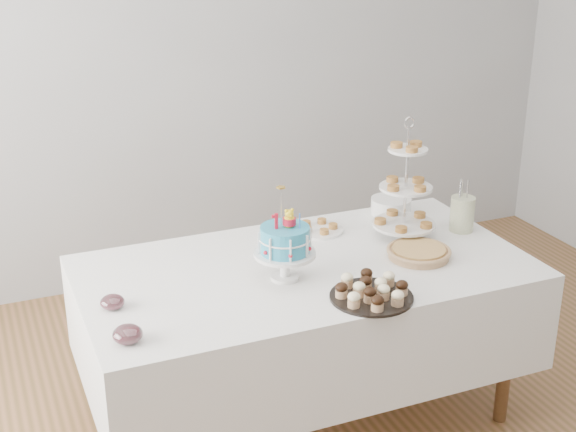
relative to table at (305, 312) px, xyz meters
name	(u,v)px	position (x,y,z in m)	size (l,w,h in m)	color
walls	(340,155)	(0.00, -0.30, 0.81)	(5.04, 4.04, 2.70)	#999B9E
table	(305,312)	(0.00, 0.00, 0.00)	(1.92, 1.02, 0.77)	white
birthday_cake	(285,255)	(-0.13, -0.08, 0.33)	(0.26, 0.26, 0.39)	white
cupcake_tray	(372,290)	(0.12, -0.38, 0.26)	(0.33, 0.33, 0.08)	black
pie	(419,252)	(0.49, -0.11, 0.25)	(0.28, 0.28, 0.04)	tan
tiered_stand	(406,188)	(0.55, 0.12, 0.47)	(0.29, 0.29, 0.57)	silver
plate_stack	(391,206)	(0.64, 0.40, 0.27)	(0.20, 0.20, 0.08)	white
pastry_plate	(318,228)	(0.21, 0.33, 0.24)	(0.24, 0.24, 0.04)	white
jam_bowl_a	(128,334)	(-0.84, -0.34, 0.26)	(0.11, 0.11, 0.06)	silver
jam_bowl_b	(112,302)	(-0.84, -0.07, 0.25)	(0.09, 0.09, 0.06)	silver
utensil_pitcher	(462,212)	(0.84, 0.08, 0.32)	(0.12, 0.11, 0.25)	white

